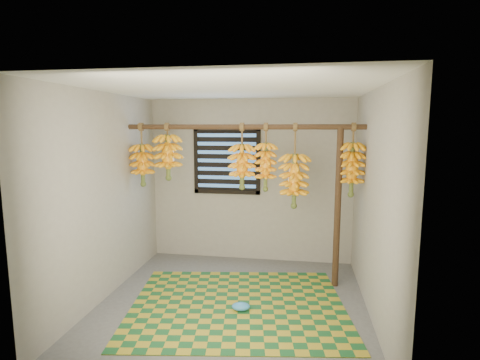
% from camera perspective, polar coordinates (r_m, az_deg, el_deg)
% --- Properties ---
extents(floor, '(3.00, 3.00, 0.01)m').
position_cam_1_polar(floor, '(4.50, -1.19, -18.37)').
color(floor, '#535353').
rests_on(floor, ground).
extents(ceiling, '(3.00, 3.00, 0.01)m').
position_cam_1_polar(ceiling, '(4.05, -1.29, 13.82)').
color(ceiling, silver).
rests_on(ceiling, wall_back).
extents(wall_back, '(3.00, 0.01, 2.40)m').
position_cam_1_polar(wall_back, '(5.57, 1.58, -0.14)').
color(wall_back, gray).
rests_on(wall_back, floor).
extents(wall_left, '(0.01, 3.00, 2.40)m').
position_cam_1_polar(wall_left, '(4.62, -19.93, -2.37)').
color(wall_left, gray).
rests_on(wall_left, floor).
extents(wall_right, '(0.01, 3.00, 2.40)m').
position_cam_1_polar(wall_right, '(4.11, 19.89, -3.63)').
color(wall_right, gray).
rests_on(wall_right, floor).
extents(window, '(1.00, 0.04, 1.00)m').
position_cam_1_polar(window, '(5.57, -2.03, 2.96)').
color(window, black).
rests_on(window, wall_back).
extents(hanging_pole, '(3.00, 0.06, 0.06)m').
position_cam_1_polar(hanging_pole, '(4.72, 0.30, 8.10)').
color(hanging_pole, '#492E1B').
rests_on(hanging_pole, wall_left).
extents(support_post, '(0.08, 0.08, 2.00)m').
position_cam_1_polar(support_post, '(4.79, 14.65, -4.22)').
color(support_post, '#492E1B').
rests_on(support_post, floor).
extents(woven_mat, '(2.63, 2.22, 0.01)m').
position_cam_1_polar(woven_mat, '(4.46, -0.34, -18.52)').
color(woven_mat, '#175125').
rests_on(woven_mat, floor).
extents(plastic_bag, '(0.22, 0.17, 0.08)m').
position_cam_1_polar(plastic_bag, '(4.32, 0.12, -18.71)').
color(plastic_bag, '#3280BB').
rests_on(plastic_bag, woven_mat).
extents(banana_bunch_a, '(0.31, 0.31, 0.83)m').
position_cam_1_polar(banana_bunch_a, '(5.12, -14.63, 2.25)').
color(banana_bunch_a, brown).
rests_on(banana_bunch_a, hanging_pole).
extents(banana_bunch_b, '(0.36, 0.36, 0.73)m').
position_cam_1_polar(banana_bunch_b, '(4.98, -10.90, 3.45)').
color(banana_bunch_b, brown).
rests_on(banana_bunch_b, hanging_pole).
extents(banana_bunch_c, '(0.31, 0.31, 0.83)m').
position_cam_1_polar(banana_bunch_c, '(4.74, 0.31, 2.09)').
color(banana_bunch_c, brown).
rests_on(banana_bunch_c, hanging_pole).
extents(banana_bunch_d, '(0.27, 0.27, 0.85)m').
position_cam_1_polar(banana_bunch_d, '(4.71, 3.92, 2.05)').
color(banana_bunch_d, brown).
rests_on(banana_bunch_d, hanging_pole).
extents(banana_bunch_e, '(0.36, 0.36, 1.05)m').
position_cam_1_polar(banana_bunch_e, '(4.71, 8.27, -0.11)').
color(banana_bunch_e, brown).
rests_on(banana_bunch_e, hanging_pole).
extents(banana_bunch_f, '(0.30, 0.30, 0.89)m').
position_cam_1_polar(banana_bunch_f, '(4.73, 16.68, 1.58)').
color(banana_bunch_f, brown).
rests_on(banana_bunch_f, hanging_pole).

